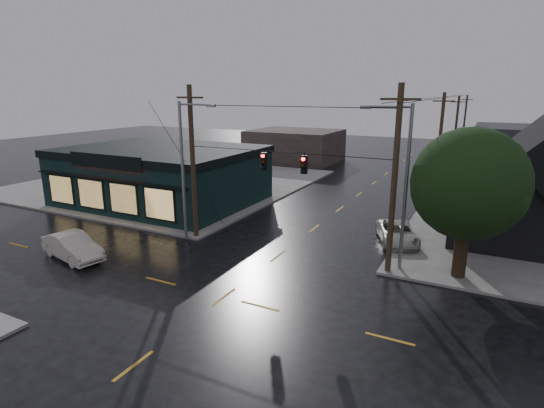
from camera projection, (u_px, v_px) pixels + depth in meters
The scene contains 16 objects.
ground_plane at pixel (224, 297), 20.69m from camera, with size 160.00×160.00×0.00m, color black.
sidewalk_nw at pixel (171, 182), 46.66m from camera, with size 28.00×28.00×0.15m, color slate.
pizza_shop at pixel (161, 174), 37.75m from camera, with size 16.30×12.34×4.90m.
corner_tree at pixel (469, 185), 21.45m from camera, with size 5.77×5.77×7.92m.
utility_pole_nw at pixel (196, 237), 29.14m from camera, with size 2.00×0.32×10.15m, color #332016, non-canonical shape.
utility_pole_ne at pixel (387, 273), 23.45m from camera, with size 2.00×0.32×10.15m, color #332016, non-canonical shape.
utility_pole_far_a at pixel (435, 193), 41.97m from camera, with size 2.00×0.32×9.65m, color #332016, non-canonical shape.
utility_pole_far_b at pixel (452, 163), 59.21m from camera, with size 2.00×0.32×9.15m, color #332016, non-canonical shape.
utility_pole_far_c at pixel (461, 147), 76.44m from camera, with size 2.00×0.32×9.15m, color #332016, non-canonical shape.
span_signal_assembly at pixel (284, 162), 24.79m from camera, with size 13.00×0.48×1.23m.
streetlight_nw at pixel (187, 240), 28.66m from camera, with size 5.40×0.30×9.15m, color gray, non-canonical shape.
streetlight_ne at pixel (399, 270), 23.83m from camera, with size 5.40×0.30×9.15m, color gray, non-canonical shape.
bg_building_west at pixel (295, 146), 60.72m from camera, with size 12.00×10.00×4.40m, color #352826.
bg_building_east at pixel (536, 150), 51.75m from camera, with size 14.00×12.00×5.60m, color #27262B.
sedan_cream at pixel (73, 247), 25.25m from camera, with size 1.64×4.70×1.55m, color beige.
suv_silver at pixel (397, 233), 27.94m from camera, with size 2.25×4.88×1.36m, color #B9B9AB.
Camera 1 is at (10.62, -15.72, 9.72)m, focal length 28.00 mm.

